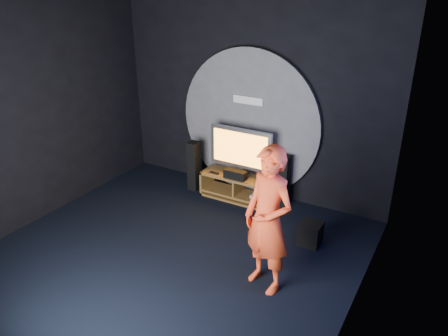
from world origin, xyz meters
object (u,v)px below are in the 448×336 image
at_px(tower_speaker_right, 283,181).
at_px(subwoofer, 310,234).
at_px(tv, 241,150).
at_px(media_console, 239,189).
at_px(tower_speaker_left, 194,166).
at_px(player, 268,221).

xyz_separation_m(tower_speaker_right, subwoofer, (0.81, -0.88, -0.29)).
height_order(tv, subwoofer, tv).
bearing_deg(media_console, subwoofer, -24.42).
relative_size(tower_speaker_left, subwoofer, 2.69).
bearing_deg(tv, subwoofer, -26.30).
xyz_separation_m(tv, subwoofer, (1.59, -0.79, -0.74)).
height_order(tv, tower_speaker_right, tv).
distance_m(tower_speaker_left, subwoofer, 2.59).
bearing_deg(tv, media_console, -83.78).
relative_size(tower_speaker_right, player, 0.48).
xyz_separation_m(tower_speaker_left, subwoofer, (2.49, -0.67, -0.29)).
bearing_deg(tower_speaker_right, subwoofer, -47.16).
relative_size(media_console, tv, 1.17).
height_order(media_console, tower_speaker_left, tower_speaker_left).
height_order(media_console, player, player).
distance_m(media_console, tower_speaker_right, 0.83).
bearing_deg(media_console, player, -53.54).
xyz_separation_m(media_console, tv, (-0.01, 0.07, 0.72)).
bearing_deg(subwoofer, player, -98.44).
xyz_separation_m(media_console, tower_speaker_right, (0.77, 0.16, 0.27)).
bearing_deg(tv, tower_speaker_left, -172.81).
relative_size(media_console, tower_speaker_right, 1.45).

